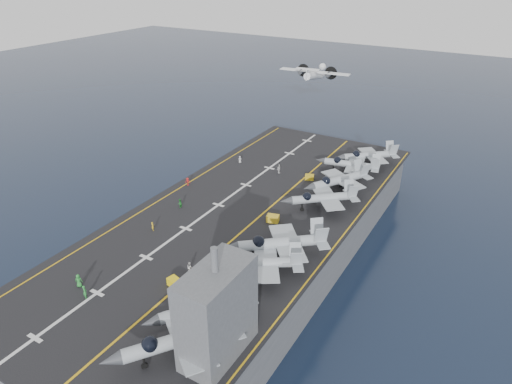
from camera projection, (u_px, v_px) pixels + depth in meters
The scene contains 28 objects.
ground at pixel (246, 259), 89.48m from camera, with size 500.00×500.00×0.00m, color #142135.
hull at pixel (245, 237), 87.18m from camera, with size 36.00×90.00×10.00m, color #56595E.
flight_deck at pixel (245, 214), 84.80m from camera, with size 38.00×92.00×0.40m, color black.
foul_line at pixel (259, 217), 83.33m from camera, with size 0.35×90.00×0.02m, color gold.
landing_centerline at pixel (219, 205), 87.42m from camera, with size 0.50×90.00×0.02m, color silver.
deck_edge_port at pixel (174, 191), 92.41m from camera, with size 0.25×90.00×0.02m, color gold.
deck_edge_stbd at pixel (339, 241), 76.30m from camera, with size 0.25×90.00×0.02m, color gold.
island_superstructure at pixel (217, 303), 51.54m from camera, with size 5.00×10.00×15.00m, color #56595E, non-canonical shape.
fighter_jet_0 at pixel (181, 338), 53.10m from camera, with size 18.43×19.70×5.69m, color gray, non-canonical shape.
fighter_jet_1 at pixel (206, 304), 58.62m from camera, with size 16.42×17.76×5.13m, color gray, non-canonical shape.
fighter_jet_2 at pixel (261, 262), 66.97m from camera, with size 16.96×15.51×4.90m, color gray, non-canonical shape.
fighter_jet_3 at pixel (282, 242), 70.95m from camera, with size 19.63×18.96×5.71m, color gray, non-canonical shape.
fighter_jet_5 at pixel (323, 197), 84.87m from camera, with size 17.36×16.87×5.06m, color #979EA8, non-canonical shape.
fighter_jet_6 at pixel (340, 179), 91.42m from camera, with size 16.61×18.33×5.30m, color #9AA3AA, non-canonical shape.
fighter_jet_7 at pixel (351, 164), 98.87m from camera, with size 15.43×11.82×4.82m, color gray, non-canonical shape.
fighter_jet_8 at pixel (369, 155), 103.10m from camera, with size 17.25×16.79×5.03m, color #A3AAB3, non-canonical shape.
tow_cart_a at pixel (175, 283), 65.59m from camera, with size 2.35×1.83×1.25m, color yellow, non-canonical shape.
tow_cart_b at pixel (273, 218), 81.63m from camera, with size 2.44×1.90×1.30m, color gold, non-canonical shape.
tow_cart_c at pixel (309, 177), 97.16m from camera, with size 2.15×1.77×1.11m, color gold, non-canonical shape.
crew_0 at pixel (79, 281), 65.35m from camera, with size 1.48×1.36×2.05m, color #268C33.
crew_1 at pixel (153, 226), 78.97m from camera, with size 1.18×1.08×1.64m, color yellow.
crew_2 at pixel (180, 203), 86.19m from camera, with size 0.73×1.07×1.74m, color #1C8628.
crew_3 at pixel (188, 182), 94.50m from camera, with size 1.25×1.13×1.73m, color #B21919.
crew_4 at pixel (279, 169), 99.78m from camera, with size 0.97×1.32×2.05m, color silver.
crew_5 at pixel (240, 159), 104.96m from camera, with size 1.17×1.17×1.66m, color silver.
crew_6 at pixel (85, 292), 63.18m from camera, with size 1.48×1.33×2.05m, color green.
crew_7 at pixel (190, 267), 68.50m from camera, with size 1.19×0.99×1.70m, color silver.
transport_plane at pixel (314, 76), 131.50m from camera, with size 21.82×15.93×4.86m, color #B9BCBE, non-canonical shape.
Camera 1 is at (39.27, -62.14, 52.71)m, focal length 32.00 mm.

